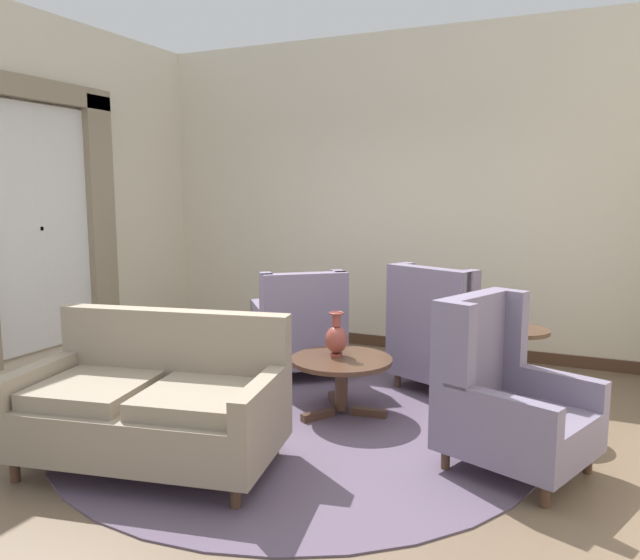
{
  "coord_description": "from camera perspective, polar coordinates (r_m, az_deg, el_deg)",
  "views": [
    {
      "loc": [
        1.99,
        -3.71,
        1.72
      ],
      "look_at": [
        0.04,
        0.57,
        1.05
      ],
      "focal_mm": 34.69,
      "sensor_mm": 36.0,
      "label": 1
    }
  ],
  "objects": [
    {
      "name": "coffee_table",
      "position": [
        4.82,
        1.98,
        -8.26
      ],
      "size": [
        0.78,
        0.78,
        0.45
      ],
      "color": "#4C3323",
      "rests_on": "ground"
    },
    {
      "name": "wall_back",
      "position": [
        6.79,
        7.51,
        7.87
      ],
      "size": [
        5.95,
        0.08,
        3.39
      ],
      "primitive_type": "cube",
      "color": "beige",
      "rests_on": "ground"
    },
    {
      "name": "wall_left",
      "position": [
        6.68,
        -22.78,
        7.31
      ],
      "size": [
        0.08,
        3.89,
        3.39
      ],
      "primitive_type": "cube",
      "color": "beige",
      "rests_on": "ground"
    },
    {
      "name": "ground",
      "position": [
        4.55,
        -3.57,
        -14.11
      ],
      "size": [
        8.11,
        8.11,
        0.0
      ],
      "primitive_type": "plane",
      "color": "brown"
    },
    {
      "name": "porcelain_vase",
      "position": [
        4.81,
        1.52,
        -5.37
      ],
      "size": [
        0.17,
        0.17,
        0.35
      ],
      "color": "brown",
      "rests_on": "coffee_table"
    },
    {
      "name": "baseboard_back",
      "position": [
        6.94,
        7.13,
        -5.77
      ],
      "size": [
        5.79,
        0.03,
        0.12
      ],
      "primitive_type": "cube",
      "color": "#4C3323",
      "rests_on": "ground"
    },
    {
      "name": "armchair_foreground_right",
      "position": [
        5.47,
        11.37,
        -5.41
      ],
      "size": [
        1.05,
        1.08,
        1.1
      ],
      "rotation": [
        0.0,
        0.0,
        2.73
      ],
      "color": "slate",
      "rests_on": "ground"
    },
    {
      "name": "window_with_curtains",
      "position": [
        6.38,
        -24.31,
        5.76
      ],
      "size": [
        0.12,
        1.78,
        2.58
      ],
      "color": "silver"
    },
    {
      "name": "armchair_back_corner",
      "position": [
        4.08,
        16.65,
        -10.38
      ],
      "size": [
        1.01,
        0.98,
        1.08
      ],
      "rotation": [
        0.0,
        0.0,
        7.5
      ],
      "color": "slate",
      "rests_on": "ground"
    },
    {
      "name": "armchair_near_sideboard",
      "position": [
        5.79,
        -1.96,
        -4.71
      ],
      "size": [
        1.12,
        1.13,
        1.01
      ],
      "rotation": [
        0.0,
        0.0,
        3.82
      ],
      "color": "slate",
      "rests_on": "ground"
    },
    {
      "name": "area_rug",
      "position": [
        4.8,
        -1.84,
        -12.82
      ],
      "size": [
        3.55,
        3.55,
        0.01
      ],
      "primitive_type": "cylinder",
      "color": "#5B4C60",
      "rests_on": "ground"
    },
    {
      "name": "side_table",
      "position": [
        4.84,
        17.7,
        -7.71
      ],
      "size": [
        0.45,
        0.45,
        0.73
      ],
      "color": "#4C3323",
      "rests_on": "ground"
    },
    {
      "name": "settee",
      "position": [
        4.09,
        -15.16,
        -11.0
      ],
      "size": [
        1.74,
        1.16,
        0.95
      ],
      "rotation": [
        0.0,
        0.0,
        0.19
      ],
      "color": "gray",
      "rests_on": "ground"
    }
  ]
}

